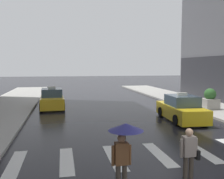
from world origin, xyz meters
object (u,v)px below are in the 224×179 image
(pedestrian_with_umbrella, at_px, (124,139))
(planter_mid_block, at_px, (210,100))
(pedestrian_with_handbag, at_px, (189,152))
(taxi_lead, at_px, (181,109))
(taxi_second, at_px, (52,99))

(pedestrian_with_umbrella, height_order, planter_mid_block, pedestrian_with_umbrella)
(pedestrian_with_umbrella, xyz_separation_m, planter_mid_block, (9.53, 11.11, -0.64))
(pedestrian_with_umbrella, bearing_deg, pedestrian_with_handbag, 6.44)
(taxi_lead, bearing_deg, taxi_second, 141.57)
(pedestrian_with_handbag, height_order, planter_mid_block, planter_mid_block)
(taxi_second, distance_m, pedestrian_with_umbrella, 15.04)
(taxi_second, height_order, pedestrian_with_umbrella, pedestrian_with_umbrella)
(taxi_second, bearing_deg, pedestrian_with_handbag, -72.90)
(taxi_lead, relative_size, pedestrian_with_umbrella, 2.38)
(pedestrian_with_umbrella, bearing_deg, taxi_lead, 55.19)
(pedestrian_with_umbrella, relative_size, planter_mid_block, 1.21)
(taxi_second, bearing_deg, taxi_lead, -38.43)
(taxi_second, distance_m, planter_mid_block, 12.55)
(pedestrian_with_handbag, bearing_deg, taxi_second, 107.10)
(pedestrian_with_umbrella, xyz_separation_m, pedestrian_with_handbag, (2.03, 0.23, -0.58))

